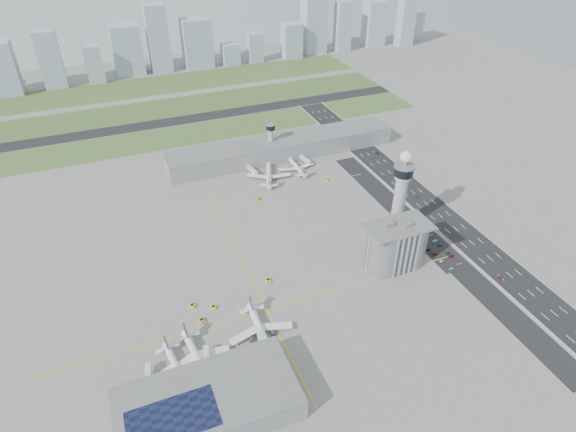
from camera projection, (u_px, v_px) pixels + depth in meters
name	position (u px, v px, depth m)	size (l,w,h in m)	color
ground	(308.00, 262.00, 318.58)	(1000.00, 1000.00, 0.00)	gray
grass_strip_0	(199.00, 133.00, 483.52)	(480.00, 50.00, 0.08)	#4C6831
grass_strip_1	(183.00, 106.00, 540.56)	(480.00, 60.00, 0.08)	#43612E
grass_strip_2	(170.00, 83.00, 601.41)	(480.00, 70.00, 0.08)	#4D632F
runway	(191.00, 119.00, 511.65)	(480.00, 22.00, 0.10)	black
highway	(450.00, 224.00, 354.03)	(28.00, 500.00, 0.10)	black
barrier_left	(435.00, 228.00, 349.40)	(0.60, 500.00, 1.20)	#9E9E99
barrier_right	(466.00, 220.00, 358.04)	(0.60, 500.00, 1.20)	#9E9E99
landside_road	(430.00, 240.00, 338.72)	(18.00, 260.00, 0.08)	black
parking_lot	(438.00, 250.00, 328.97)	(20.00, 44.00, 0.10)	black
taxiway_line_h_0	(267.00, 310.00, 283.42)	(260.00, 0.60, 0.01)	yellow
taxiway_line_h_1	(237.00, 250.00, 329.05)	(260.00, 0.60, 0.01)	yellow
taxiway_line_h_2	(214.00, 205.00, 374.69)	(260.00, 0.60, 0.01)	yellow
taxiway_line_v	(237.00, 250.00, 329.05)	(0.60, 260.00, 0.01)	yellow
control_tower	(401.00, 190.00, 326.86)	(14.00, 14.00, 64.50)	#ADAAA5
secondary_tower	(271.00, 138.00, 431.18)	(8.60, 8.60, 31.90)	#ADAAA5
admin_building	(396.00, 245.00, 309.15)	(42.00, 24.00, 33.50)	#B2B2B7
terminal_pier	(282.00, 148.00, 438.98)	(210.00, 32.00, 15.80)	gray
near_terminal	(208.00, 403.00, 225.35)	(84.00, 42.00, 13.00)	gray
airplane_near_a	(177.00, 367.00, 243.41)	(38.10, 32.39, 10.67)	white
airplane_near_b	(198.00, 357.00, 248.09)	(41.95, 35.66, 11.75)	white
airplane_near_c	(261.00, 329.00, 263.28)	(43.40, 36.89, 12.15)	white
airplane_far_a	(269.00, 171.00, 406.46)	(43.83, 37.26, 12.27)	white
airplane_far_b	(296.00, 164.00, 419.09)	(38.46, 32.69, 10.77)	white
jet_bridge_near_0	(148.00, 389.00, 235.69)	(14.00, 3.00, 5.70)	silver
jet_bridge_near_1	(208.00, 370.00, 244.95)	(14.00, 3.00, 5.70)	silver
jet_bridge_near_2	(263.00, 352.00, 254.20)	(14.00, 3.00, 5.70)	silver
jet_bridge_far_0	(248.00, 168.00, 417.97)	(14.00, 3.00, 5.70)	silver
jet_bridge_far_1	(301.00, 158.00, 433.39)	(14.00, 3.00, 5.70)	silver
tug_0	(202.00, 320.00, 275.16)	(2.49, 3.62, 2.10)	gold
tug_1	(192.00, 305.00, 284.88)	(2.43, 3.53, 2.05)	yellow
tug_2	(213.00, 307.00, 283.82)	(2.29, 3.32, 1.93)	#F8CA00
tug_3	(268.00, 280.00, 302.76)	(2.44, 3.55, 2.07)	yellow
tug_4	(259.00, 199.00, 380.87)	(1.96, 2.86, 1.66)	#D39609
tug_5	(328.00, 180.00, 404.90)	(2.21, 3.22, 1.87)	yellow
car_lot_0	(451.00, 268.00, 312.71)	(1.45, 3.61, 1.23)	silver
car_lot_1	(442.00, 261.00, 318.82)	(1.39, 3.98, 1.31)	gray
car_lot_2	(435.00, 254.00, 325.20)	(1.91, 4.15, 1.15)	maroon
car_lot_3	(428.00, 250.00, 328.85)	(1.51, 3.73, 1.08)	black
car_lot_4	(422.00, 242.00, 335.64)	(1.56, 3.87, 1.32)	navy
car_lot_5	(416.00, 237.00, 340.37)	(1.33, 3.81, 1.26)	silver
car_lot_6	(460.00, 264.00, 316.46)	(2.18, 4.73, 1.31)	gray
car_lot_7	(451.00, 256.00, 323.17)	(1.72, 4.24, 1.23)	maroon
car_lot_8	(448.00, 253.00, 325.91)	(1.28, 3.19, 1.09)	#252628
car_lot_9	(439.00, 245.00, 332.92)	(1.31, 3.76, 1.24)	#131E51
car_lot_10	(435.00, 241.00, 336.69)	(2.10, 4.56, 1.27)	silver
car_lot_11	(431.00, 235.00, 342.01)	(1.52, 3.75, 1.09)	#999BA3
car_hw_0	(500.00, 278.00, 305.23)	(1.33, 3.30, 1.12)	maroon
car_hw_1	(418.00, 196.00, 384.44)	(1.21, 3.46, 1.14)	#252529
car_hw_2	(377.00, 153.00, 445.76)	(1.95, 4.24, 1.18)	navy
car_hw_4	(332.00, 129.00, 489.69)	(1.37, 3.41, 1.16)	gray
skyline_bldg_4	(0.00, 69.00, 554.05)	(35.81, 28.65, 60.36)	#9EADC1
skyline_bldg_5	(50.00, 60.00, 572.35)	(25.49, 20.39, 66.89)	#9EADC1
skyline_bldg_6	(94.00, 64.00, 591.84)	(20.04, 16.03, 45.20)	#9EADC1
skyline_bldg_7	(127.00, 50.00, 615.05)	(35.76, 28.61, 61.22)	#9EADC1
skyline_bldg_8	(158.00, 39.00, 617.01)	(26.33, 21.06, 83.39)	#9EADC1
skyline_bldg_9	(197.00, 43.00, 639.00)	(36.96, 29.57, 62.11)	#9EADC1
skyline_bldg_10	(231.00, 54.00, 655.51)	(23.01, 18.41, 27.75)	#9EADC1
skyline_bldg_11	(255.00, 48.00, 662.84)	(20.22, 16.18, 38.97)	#9EADC1
skyline_bldg_12	(292.00, 41.00, 675.65)	(26.14, 20.92, 46.89)	#9EADC1
skyline_bldg_13	(314.00, 24.00, 687.03)	(32.26, 25.81, 81.20)	#9EADC1
skyline_bldg_14	(343.00, 27.00, 698.76)	(21.59, 17.28, 68.75)	#9EADC1
skyline_bldg_15	(374.00, 24.00, 725.17)	(30.25, 24.20, 63.40)	#9EADC1
skyline_bldg_16	(406.00, 21.00, 721.11)	(23.04, 18.43, 71.56)	#9EADC1
skyline_bldg_17	(414.00, 25.00, 761.89)	(22.64, 18.11, 41.06)	#9EADC1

